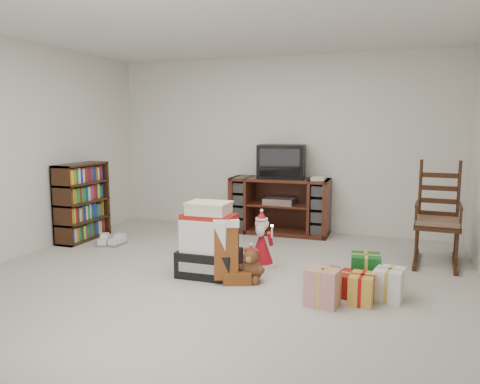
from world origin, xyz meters
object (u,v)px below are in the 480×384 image
Objects in this scene: red_suitcase at (218,240)px; mrs_claus_figurine at (190,238)px; tv_stand at (280,206)px; rocking_chair at (437,227)px; sneaker_pair at (111,241)px; santa_figurine at (261,245)px; gift_pile at (209,244)px; crt_television at (281,161)px; teddy_bear at (251,267)px; gift_cluster at (357,284)px; bookshelf at (82,203)px.

mrs_claus_figurine is (-0.40, 0.11, -0.03)m from red_suitcase.
tv_stand is 1.17× the size of rocking_chair.
red_suitcase is at bearing -22.79° from sneaker_pair.
santa_figurine reaches higher than red_suitcase.
crt_television is at bearing 83.44° from gift_pile.
santa_figurine is at bearing -20.16° from sneaker_pair.
mrs_claus_figurine is (-0.94, 0.59, 0.08)m from teddy_bear.
sneaker_pair is (-1.68, 0.71, -0.28)m from gift_pile.
bookshelf is at bearing 165.00° from gift_cluster.
santa_figurine is at bearing -153.08° from rocking_chair.
red_suitcase is 1.63m from sneaker_pair.
teddy_bear is at bearing -83.92° from tv_stand.
tv_stand is at bearing -168.98° from crt_television.
teddy_bear is at bearing -32.18° from mrs_claus_figurine.
red_suitcase is (-0.08, 0.46, -0.07)m from gift_pile.
mrs_claus_figurine is (-0.68, -1.50, -0.17)m from tv_stand.
tv_stand is at bearing 21.82° from sneaker_pair.
bookshelf is 1.77× the size of mrs_claus_figurine.
rocking_chair is 2.79m from mrs_claus_figurine.
crt_television reaches higher than santa_figurine.
santa_figurine is at bearing 21.56° from red_suitcase.
bookshelf is at bearing -171.27° from red_suitcase.
mrs_claus_figurine is at bearing -9.28° from bookshelf.
bookshelf is 2.82m from teddy_bear.
rocking_chair reaches higher than santa_figurine.
sneaker_pair is at bearing 165.04° from gift_cluster.
tv_stand reaches higher than teddy_bear.
mrs_claus_figurine is at bearing -115.39° from tv_stand.
tv_stand is 2.17m from rocking_chair.
tv_stand is 1.61m from santa_figurine.
gift_cluster is at bearing -113.96° from rocking_chair.
sneaker_pair is (-1.60, 0.25, -0.21)m from red_suitcase.
crt_television is at bearing 161.37° from rocking_chair.
bookshelf is at bearing -171.17° from rocking_chair.
red_suitcase is (2.12, -0.39, -0.24)m from bookshelf.
tv_stand reaches higher than sneaker_pair.
rocking_chair is (4.42, 0.42, -0.09)m from bookshelf.
sneaker_pair is (-1.88, -1.36, -0.35)m from tv_stand.
tv_stand reaches higher than red_suitcase.
sneaker_pair is 0.50× the size of crt_television.
bookshelf is 1.76× the size of red_suitcase.
gift_cluster is at bearing -30.06° from santa_figurine.
gift_pile is at bearing -21.05° from bookshelf.
bookshelf is 0.86× the size of rocking_chair.
rocking_chair reaches higher than teddy_bear.
teddy_bear is (2.66, -0.87, -0.35)m from bookshelf.
red_suitcase is (-0.29, -1.61, -0.14)m from tv_stand.
gift_pile is at bearing -36.82° from sneaker_pair.
gift_pile is 2.25× the size of teddy_bear.
tv_stand is 4.04× the size of sneaker_pair.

